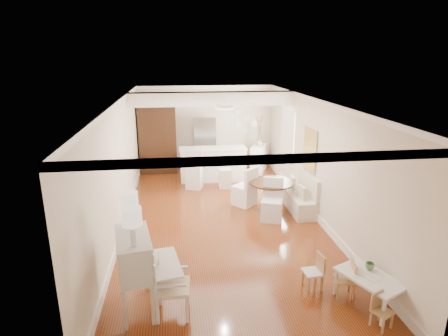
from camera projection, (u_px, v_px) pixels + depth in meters
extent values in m
plane|color=brown|center=(222.00, 222.00, 8.78)|extent=(9.00, 9.00, 0.00)
cube|color=white|center=(222.00, 102.00, 7.98)|extent=(4.50, 9.00, 0.04)
cube|color=beige|center=(206.00, 128.00, 12.65)|extent=(4.50, 0.04, 2.80)
cube|color=beige|center=(271.00, 278.00, 4.11)|extent=(4.50, 0.04, 2.80)
cube|color=beige|center=(119.00, 168.00, 8.11)|extent=(0.04, 9.00, 2.80)
cube|color=beige|center=(318.00, 161.00, 8.65)|extent=(0.04, 9.00, 2.80)
cube|color=white|center=(212.00, 99.00, 10.12)|extent=(4.50, 0.45, 0.36)
cube|color=tan|center=(310.00, 150.00, 9.08)|extent=(0.04, 0.84, 1.04)
cube|color=white|center=(288.00, 134.00, 10.89)|extent=(0.04, 1.10, 1.40)
cylinder|color=#381E11|center=(169.00, 115.00, 12.36)|extent=(0.30, 0.03, 0.30)
cylinder|color=white|center=(225.00, 107.00, 7.52)|extent=(0.36, 0.36, 0.08)
cube|color=beige|center=(135.00, 273.00, 5.60)|extent=(1.12, 1.13, 1.24)
cube|color=silver|center=(172.00, 286.00, 5.53)|extent=(0.58, 0.58, 0.95)
cube|color=white|center=(369.00, 290.00, 5.81)|extent=(0.94, 1.14, 0.49)
cube|color=tan|center=(344.00, 279.00, 5.99)|extent=(0.35, 0.35, 0.62)
cube|color=tan|center=(313.00, 272.00, 6.19)|extent=(0.33, 0.33, 0.62)
cube|color=tan|center=(382.00, 311.00, 5.31)|extent=(0.34, 0.34, 0.52)
cube|color=silver|center=(298.00, 191.00, 9.36)|extent=(0.52, 1.60, 0.98)
cylinder|color=#472816|center=(271.00, 196.00, 9.36)|extent=(1.27, 1.27, 0.75)
cube|color=white|center=(272.00, 200.00, 8.75)|extent=(0.61, 0.62, 0.99)
cube|color=white|center=(244.00, 186.00, 9.64)|extent=(0.70, 0.70, 1.03)
cube|color=white|center=(213.00, 164.00, 11.59)|extent=(2.05, 0.65, 1.03)
cube|color=white|center=(194.00, 170.00, 10.87)|extent=(0.54, 0.54, 1.10)
cube|color=white|center=(225.00, 173.00, 10.94)|extent=(0.38, 0.38, 0.90)
cube|color=#381E11|center=(158.00, 138.00, 12.23)|extent=(1.20, 0.60, 2.30)
imported|color=silver|center=(216.00, 144.00, 12.50)|extent=(0.75, 0.65, 1.80)
cube|color=white|center=(259.00, 159.00, 12.47)|extent=(0.74, 1.02, 0.89)
imported|color=#5B9255|center=(370.00, 266.00, 5.92)|extent=(0.17, 0.17, 0.11)
imported|color=silver|center=(260.00, 142.00, 12.33)|extent=(0.25, 0.25, 0.20)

